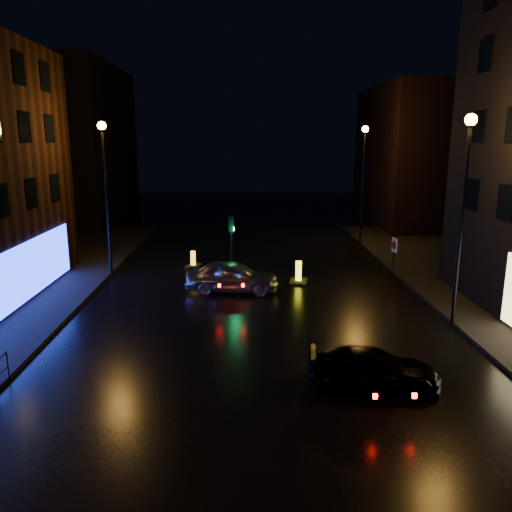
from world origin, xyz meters
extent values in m
plane|color=black|center=(0.00, 0.00, 0.00)|extent=(120.00, 120.00, 0.00)
cube|color=black|center=(-16.00, 35.00, 7.00)|extent=(8.00, 16.00, 14.00)
cube|color=black|center=(15.00, 32.00, 6.00)|extent=(8.00, 14.00, 12.00)
cylinder|color=black|center=(-7.80, 14.00, 4.00)|extent=(0.14, 0.14, 8.00)
cylinder|color=black|center=(-7.80, 14.00, 8.00)|extent=(0.20, 0.20, 0.25)
sphere|color=orange|center=(-7.80, 14.00, 8.15)|extent=(0.44, 0.44, 0.44)
cylinder|color=black|center=(7.80, 6.00, 4.00)|extent=(0.14, 0.14, 8.00)
cylinder|color=black|center=(7.80, 6.00, 8.00)|extent=(0.20, 0.20, 0.25)
sphere|color=orange|center=(7.80, 6.00, 8.15)|extent=(0.44, 0.44, 0.44)
cylinder|color=black|center=(7.80, 22.00, 4.00)|extent=(0.14, 0.14, 8.00)
cylinder|color=black|center=(7.80, 22.00, 8.00)|extent=(0.20, 0.20, 0.25)
sphere|color=orange|center=(7.80, 22.00, 8.15)|extent=(0.44, 0.44, 0.44)
cube|color=black|center=(-1.20, 14.00, 0.06)|extent=(1.40, 2.40, 0.12)
cylinder|color=black|center=(-1.20, 14.00, 1.40)|extent=(0.12, 0.12, 2.80)
cube|color=black|center=(-1.20, 14.00, 3.00)|extent=(0.28, 0.22, 0.90)
cylinder|color=#0CFF59|center=(-1.06, 14.00, 2.72)|extent=(0.05, 0.18, 0.18)
cylinder|color=black|center=(-8.00, 2.00, 0.50)|extent=(0.04, 0.04, 1.00)
imported|color=#9EA0A5|center=(-1.12, 11.42, 0.78)|extent=(4.76, 2.34, 1.56)
imported|color=black|center=(3.39, 1.34, 0.58)|extent=(4.18, 2.09, 1.17)
cube|color=black|center=(2.38, 12.90, 0.06)|extent=(1.13, 1.48, 0.11)
cube|color=#FBF419|center=(2.38, 12.90, 0.61)|extent=(0.34, 0.26, 1.12)
cube|color=black|center=(2.38, 12.90, 0.61)|extent=(0.33, 0.08, 0.67)
cube|color=black|center=(-3.57, 16.57, 0.04)|extent=(0.98, 1.23, 0.09)
cube|color=#FFB119|center=(-3.57, 16.57, 0.49)|extent=(0.28, 0.22, 0.89)
cube|color=black|center=(-3.57, 16.57, 0.49)|extent=(0.26, 0.09, 0.54)
cylinder|color=black|center=(7.52, 13.15, 1.13)|extent=(0.06, 0.06, 2.27)
cube|color=silver|center=(7.52, 13.15, 1.96)|extent=(0.15, 0.57, 0.77)
cylinder|color=#B20C0C|center=(7.49, 13.14, 1.96)|extent=(0.10, 0.45, 0.45)
camera|label=1|loc=(-0.62, -12.67, 7.41)|focal=35.00mm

